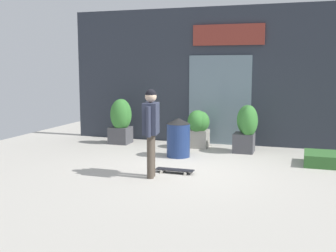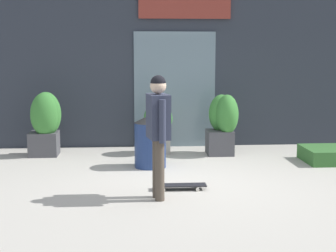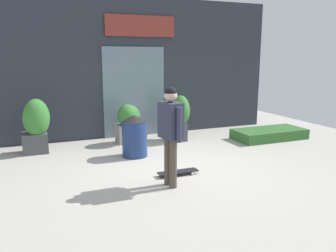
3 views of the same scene
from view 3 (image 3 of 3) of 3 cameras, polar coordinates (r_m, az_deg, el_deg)
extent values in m
plane|color=#B2ADA3|center=(6.87, 1.11, -6.97)|extent=(12.00, 12.00, 0.00)
cube|color=#2D333D|center=(9.50, -6.56, 9.50)|extent=(8.41, 0.25, 3.70)
cube|color=slate|center=(9.43, -5.62, 5.58)|extent=(1.70, 0.06, 2.41)
cube|color=maroon|center=(9.45, -4.57, 16.16)|extent=(1.90, 0.05, 0.55)
cylinder|color=#4C4238|center=(5.90, 0.00, -5.81)|extent=(0.13, 0.13, 0.84)
cylinder|color=#4C4238|center=(5.77, 0.84, -6.22)|extent=(0.13, 0.13, 0.84)
cube|color=#2D3347|center=(5.66, 0.43, 0.95)|extent=(0.33, 0.45, 0.60)
cylinder|color=#2D3347|center=(5.88, -0.89, 1.02)|extent=(0.09, 0.09, 0.57)
cylinder|color=#2D3347|center=(5.46, 1.84, 0.19)|extent=(0.09, 0.09, 0.57)
sphere|color=beige|center=(5.60, 0.43, 5.10)|extent=(0.22, 0.22, 0.22)
sphere|color=black|center=(5.59, 0.43, 5.49)|extent=(0.21, 0.21, 0.21)
cube|color=black|center=(6.46, 1.67, -7.55)|extent=(0.78, 0.21, 0.02)
cylinder|color=silver|center=(6.67, 3.24, -7.32)|extent=(0.05, 0.03, 0.05)
cylinder|color=silver|center=(6.48, 4.09, -7.91)|extent=(0.05, 0.03, 0.05)
cylinder|color=silver|center=(6.48, -0.76, -7.86)|extent=(0.05, 0.03, 0.05)
cylinder|color=silver|center=(6.29, -0.02, -8.49)|extent=(0.05, 0.03, 0.05)
cube|color=gray|center=(8.84, -6.79, -1.22)|extent=(0.51, 0.45, 0.47)
ellipsoid|color=#387A33|center=(8.64, -6.71, 1.71)|extent=(0.50, 0.58, 0.57)
ellipsoid|color=#387A33|center=(8.68, -6.23, 1.69)|extent=(0.47, 0.49, 0.54)
cube|color=#47474C|center=(9.01, 1.15, -0.88)|extent=(0.50, 0.52, 0.48)
ellipsoid|color=#387A33|center=(8.86, 2.13, 2.61)|extent=(0.43, 0.59, 0.77)
ellipsoid|color=#387A33|center=(9.03, 1.16, 2.74)|extent=(0.50, 0.51, 0.75)
ellipsoid|color=#387A33|center=(9.01, 1.51, 2.08)|extent=(0.36, 0.53, 0.51)
cube|color=#47474C|center=(8.44, -21.11, -2.59)|extent=(0.54, 0.52, 0.46)
ellipsoid|color=#387A33|center=(8.26, -20.91, 1.31)|extent=(0.57, 0.44, 0.85)
ellipsoid|color=#387A33|center=(8.20, -21.04, 1.19)|extent=(0.53, 0.43, 0.83)
ellipsoid|color=#387A33|center=(8.26, -21.12, 1.06)|extent=(0.53, 0.45, 0.77)
cylinder|color=navy|center=(7.59, -5.53, -2.13)|extent=(0.55, 0.55, 0.78)
cone|color=black|center=(7.49, -5.60, 1.29)|extent=(0.56, 0.56, 0.14)
cube|color=#33662D|center=(9.57, 16.37, -1.28)|extent=(1.91, 0.90, 0.26)
camera|label=1|loc=(5.38, 91.56, -1.17)|focal=44.64mm
camera|label=2|loc=(2.40, 107.52, -7.98)|focal=54.01mm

